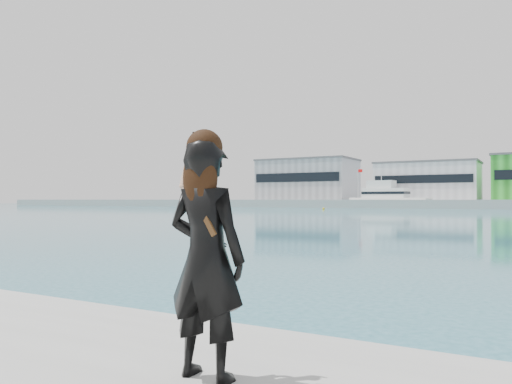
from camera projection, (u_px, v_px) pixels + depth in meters
warehouse_grey_left at (308, 179)px, 142.32m from camera, size 26.52×16.36×11.50m
warehouse_white at (428, 181)px, 126.11m from camera, size 24.48×15.35×9.50m
flagpole_left at (358, 182)px, 127.83m from camera, size 1.28×0.16×8.00m
motor_yacht at (388, 198)px, 119.00m from camera, size 19.05×7.31×8.67m
buoy_far at (324, 209)px, 101.65m from camera, size 0.50×0.50×0.50m
woman at (206, 251)px, 3.41m from camera, size 0.60×0.40×1.73m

